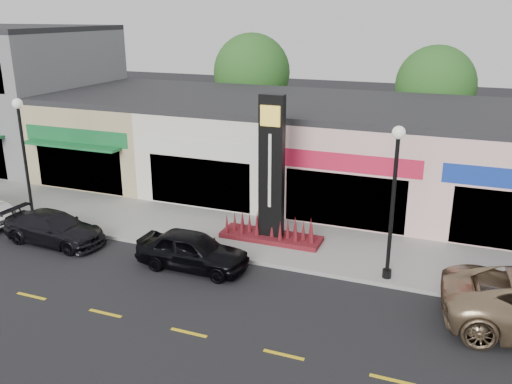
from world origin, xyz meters
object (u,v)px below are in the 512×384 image
Objects in this scene: lamp_east_near at (394,189)px; car_black_sedan at (192,250)px; car_dark_sedan at (54,228)px; lamp_west_near at (23,147)px; pylon_sign at (271,191)px.

lamp_east_near is 1.29× the size of car_black_sedan.
lamp_east_near is 1.22× the size of car_dark_sedan.
lamp_west_near is at bearing 61.09° from car_dark_sedan.
pylon_sign is 1.41× the size of car_black_sedan.
pylon_sign reaches higher than lamp_east_near.
car_dark_sedan is 1.05× the size of car_black_sedan.
lamp_west_near is 9.63m from car_black_sedan.
car_black_sedan is at bearing -87.82° from car_dark_sedan.
car_dark_sedan is at bearing 90.22° from car_black_sedan.
lamp_west_near is at bearing 80.18° from car_black_sedan.
pylon_sign is (-5.00, 1.70, -1.20)m from lamp_east_near.
lamp_west_near is 1.00× the size of lamp_east_near.
pylon_sign is (11.00, 1.70, -1.20)m from lamp_west_near.
pylon_sign reaches higher than lamp_west_near.
pylon_sign reaches higher than car_dark_sedan.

